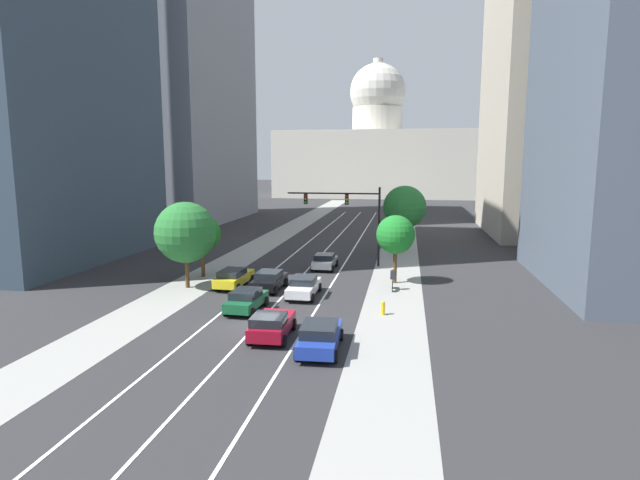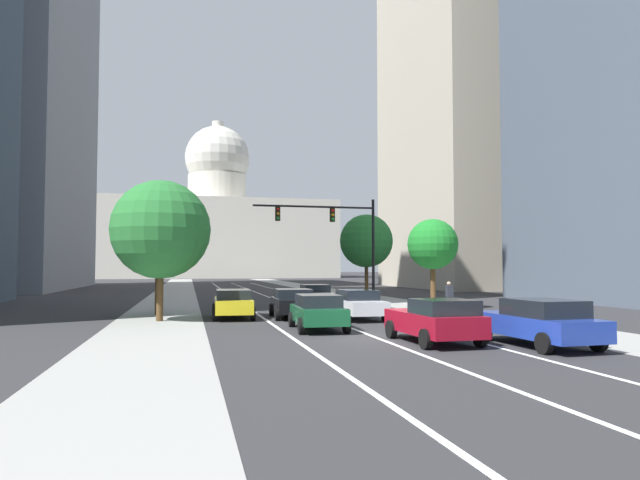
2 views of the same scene
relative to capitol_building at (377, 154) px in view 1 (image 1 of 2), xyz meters
The scene contains 23 objects.
ground_plane 79.31m from the capitol_building, 90.00° to the right, with size 400.00×400.00×0.00m, color #2B2B2D.
sidewalk_left 84.63m from the capitol_building, 95.43° to the right, with size 4.08×130.00×0.01m, color gray.
sidewalk_right 84.63m from the capitol_building, 84.57° to the right, with size 4.08×130.00×0.01m, color gray.
lane_stripe_left 94.22m from the capitol_building, 91.81° to the right, with size 0.16×90.00×0.01m, color white.
lane_stripe_center 94.17m from the capitol_building, 90.00° to the right, with size 0.16×90.00×0.01m, color white.
lane_stripe_right 94.22m from the capitol_building, 88.19° to the right, with size 0.16×90.00×0.01m, color white.
office_tower_far_left 73.57m from the capitol_building, 111.83° to the right, with size 14.88×30.77×54.52m.
office_tower_far_right 80.44m from the capitol_building, 68.28° to the right, with size 20.11×24.32×52.46m.
capitol_building is the anchor object (origin of this frame).
car_black 110.39m from the capitol_building, 90.77° to the right, with size 2.20×4.15×1.44m.
car_gray 102.20m from the capitol_building, 89.17° to the right, with size 2.04×4.02×1.40m.
car_yellow 110.06m from the capitol_building, 92.32° to the right, with size 2.11×4.66×1.44m.
car_blue 122.21m from the capitol_building, 87.92° to the right, with size 2.26×4.75×1.52m.
car_white 111.77m from the capitol_building, 89.24° to the right, with size 2.00×4.58×1.43m.
car_green 116.00m from the capitol_building, 90.73° to the right, with size 2.11×4.12×1.43m.
car_crimson 120.71m from the capitol_building, 89.29° to the right, with size 2.20×4.24×1.50m.
traffic_signal_mast 99.82m from the capitol_building, 87.96° to the right, with size 8.68×0.39×7.34m.
fire_hydrant 115.62m from the capitol_building, 86.35° to the right, with size 0.26×0.35×0.91m.
cyclist 109.16m from the capitol_building, 85.91° to the right, with size 0.36×1.70×1.72m.
street_tree_mid_right 106.53m from the capitol_building, 85.76° to the right, with size 3.07×3.07×5.46m.
street_tree_mid_left 107.02m from the capitol_building, 94.39° to the right, with size 3.11×3.11×5.25m.
street_tree_far_right 91.54m from the capitol_building, 84.69° to the right, with size 4.62×4.62×7.11m.
street_tree_near_left 110.73m from the capitol_building, 94.09° to the right, with size 4.66×4.66×6.65m.
Camera 1 is at (8.63, -27.98, 9.62)m, focal length 28.70 mm.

